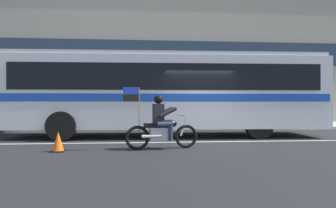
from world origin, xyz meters
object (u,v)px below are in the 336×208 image
Objects in this scene: motorcycle_with_rider at (162,126)px; transit_bus at (166,89)px; fire_hydrant at (255,119)px; traffic_cone at (58,142)px.

transit_bus is at bearing 83.21° from motorcycle_with_rider.
fire_hydrant reaches higher than traffic_cone.
transit_bus is at bearing -151.71° from fire_hydrant.
motorcycle_with_rider is (-0.38, -3.16, -1.22)m from transit_bus.
motorcycle_with_rider is 2.89× the size of fire_hydrant.
traffic_cone is at bearing -143.38° from fire_hydrant.
transit_bus is 5.64× the size of motorcycle_with_rider.
motorcycle_with_rider is at bearing -96.79° from transit_bus.
transit_bus is at bearing 46.16° from traffic_cone.
traffic_cone is (-2.85, -0.20, -0.41)m from motorcycle_with_rider.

